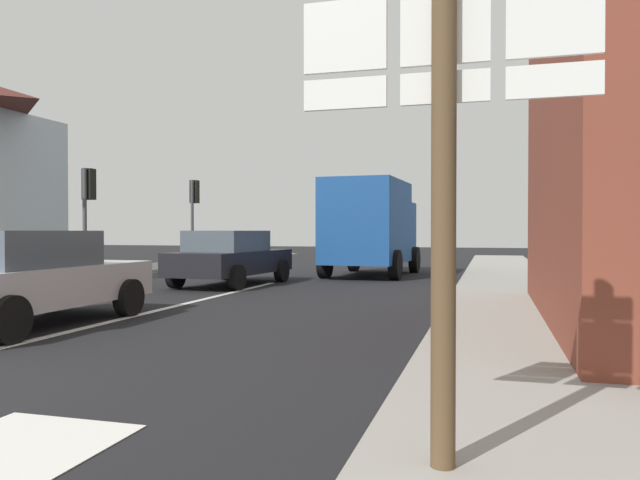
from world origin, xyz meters
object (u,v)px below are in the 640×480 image
delivery_truck (371,225)px  route_sign_post (444,136)px  sedan_far (231,257)px  traffic_light_near_left (88,198)px  traffic_light_far_left (194,203)px  sedan_near (25,277)px

delivery_truck → route_sign_post: size_ratio=1.59×
sedan_far → traffic_light_near_left: traffic_light_near_left is taller
delivery_truck → traffic_light_far_left: bearing=163.6°
sedan_near → route_sign_post: (6.60, -4.22, 1.24)m
sedan_near → traffic_light_far_left: bearing=107.5°
sedan_near → traffic_light_far_left: (-4.40, 13.95, 1.80)m
sedan_far → traffic_light_near_left: (-4.50, 0.05, 1.66)m
sedan_near → sedan_far: size_ratio=0.97×
sedan_near → traffic_light_near_left: bearing=120.7°
sedan_far → route_sign_post: bearing=-60.7°
route_sign_post → traffic_light_near_left: (-11.00, 11.64, 0.42)m
sedan_far → sedan_near: bearing=-90.8°
traffic_light_near_left → traffic_light_far_left: traffic_light_far_left is taller
sedan_far → route_sign_post: route_sign_post is taller
traffic_light_far_left → route_sign_post: bearing=-58.8°
sedan_far → traffic_light_near_left: size_ratio=1.32×
sedan_near → traffic_light_far_left: 14.74m
sedan_near → traffic_light_far_left: traffic_light_far_left is taller
traffic_light_near_left → sedan_near: bearing=-59.3°
route_sign_post → traffic_light_far_left: size_ratio=0.93×
delivery_truck → traffic_light_far_left: (-7.51, 2.21, 0.91)m
traffic_light_far_left → delivery_truck: bearing=-16.4°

